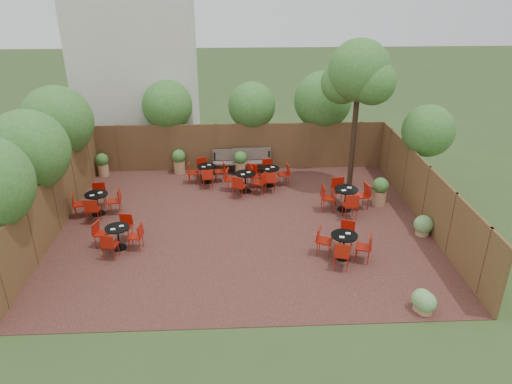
{
  "coord_description": "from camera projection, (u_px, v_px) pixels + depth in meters",
  "views": [
    {
      "loc": [
        -0.25,
        -13.96,
        7.73
      ],
      "look_at": [
        0.43,
        0.5,
        1.0
      ],
      "focal_mm": 33.68,
      "sensor_mm": 36.0,
      "label": 1
    }
  ],
  "objects": [
    {
      "name": "fence_back",
      "position": [
        241.0,
        147.0,
        20.03
      ],
      "size": [
        12.0,
        0.08,
        2.0
      ],
      "primitive_type": "cube",
      "color": "#512E1E",
      "rests_on": "ground"
    },
    {
      "name": "planters",
      "position": [
        228.0,
        169.0,
        18.97
      ],
      "size": [
        11.1,
        3.9,
        1.03
      ],
      "color": "#AA7E55",
      "rests_on": "courtyard_paving"
    },
    {
      "name": "bistro_tables",
      "position": [
        238.0,
        199.0,
        16.73
      ],
      "size": [
        10.23,
        7.25,
        0.94
      ],
      "color": "black",
      "rests_on": "courtyard_paving"
    },
    {
      "name": "ground",
      "position": [
        244.0,
        226.0,
        15.92
      ],
      "size": [
        80.0,
        80.0,
        0.0
      ],
      "primitive_type": "plane",
      "color": "#354F23",
      "rests_on": "ground"
    },
    {
      "name": "fence_left",
      "position": [
        55.0,
        203.0,
        15.24
      ],
      "size": [
        0.08,
        10.0,
        2.0
      ],
      "primitive_type": "cube",
      "color": "#512E1E",
      "rests_on": "ground"
    },
    {
      "name": "park_bench_right",
      "position": [
        252.0,
        160.0,
        19.91
      ],
      "size": [
        1.64,
        0.58,
        1.0
      ],
      "rotation": [
        0.0,
        0.0,
        0.04
      ],
      "color": "brown",
      "rests_on": "courtyard_paving"
    },
    {
      "name": "courtyard_paving",
      "position": [
        244.0,
        226.0,
        15.91
      ],
      "size": [
        12.0,
        10.0,
        0.02
      ],
      "primitive_type": "cube",
      "color": "#371916",
      "rests_on": "ground"
    },
    {
      "name": "courtyard_tree",
      "position": [
        359.0,
        76.0,
        17.03
      ],
      "size": [
        2.49,
        2.39,
        5.58
      ],
      "rotation": [
        0.0,
        0.0,
        -0.13
      ],
      "color": "black",
      "rests_on": "courtyard_paving"
    },
    {
      "name": "fence_right",
      "position": [
        426.0,
        195.0,
        15.76
      ],
      "size": [
        0.08,
        10.0,
        2.0
      ],
      "primitive_type": "cube",
      "color": "#512E1E",
      "rests_on": "ground"
    },
    {
      "name": "low_shrubs",
      "position": [
        424.0,
        263.0,
        13.33
      ],
      "size": [
        1.95,
        4.35,
        0.65
      ],
      "color": "#AA7E55",
      "rests_on": "courtyard_paving"
    },
    {
      "name": "park_bench_left",
      "position": [
        232.0,
        161.0,
        19.88
      ],
      "size": [
        1.58,
        0.58,
        0.96
      ],
      "rotation": [
        0.0,
        0.0,
        -0.05
      ],
      "color": "brown",
      "rests_on": "courtyard_paving"
    },
    {
      "name": "overhang_foliage",
      "position": [
        155.0,
        128.0,
        16.69
      ],
      "size": [
        15.51,
        10.81,
        2.59
      ],
      "color": "#316922",
      "rests_on": "ground"
    },
    {
      "name": "neighbour_building",
      "position": [
        137.0,
        62.0,
        21.28
      ],
      "size": [
        5.0,
        4.0,
        8.0
      ],
      "primitive_type": "cube",
      "color": "beige",
      "rests_on": "ground"
    }
  ]
}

